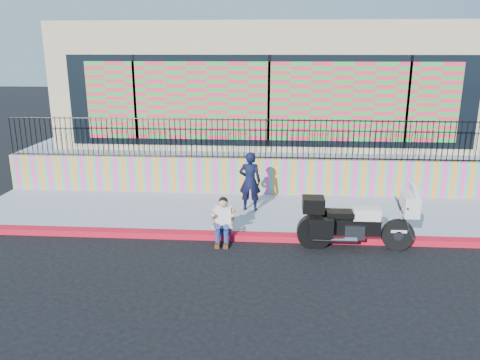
{
  "coord_description": "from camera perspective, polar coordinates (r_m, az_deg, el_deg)",
  "views": [
    {
      "loc": [
        0.15,
        -10.43,
        4.43
      ],
      "look_at": [
        -0.68,
        1.2,
        1.14
      ],
      "focal_mm": 35.0,
      "sensor_mm": 36.0,
      "label": 1
    }
  ],
  "objects": [
    {
      "name": "elevated_platform",
      "position": [
        19.16,
        3.56,
        4.26
      ],
      "size": [
        16.0,
        10.0,
        1.25
      ],
      "primitive_type": "cube",
      "color": "#8D95A9",
      "rests_on": "ground"
    },
    {
      "name": "police_motorcycle",
      "position": [
        10.91,
        13.78,
        -4.84
      ],
      "size": [
        2.6,
        0.86,
        1.62
      ],
      "color": "black",
      "rests_on": "ground"
    },
    {
      "name": "red_curb",
      "position": [
        11.3,
        3.03,
        -6.95
      ],
      "size": [
        16.0,
        0.3,
        0.15
      ],
      "primitive_type": "cube",
      "color": "red",
      "rests_on": "ground"
    },
    {
      "name": "metal_fence",
      "position": [
        13.92,
        3.41,
        5.03
      ],
      "size": [
        15.8,
        0.04,
        1.2
      ],
      "primitive_type": null,
      "color": "black",
      "rests_on": "mural_wall"
    },
    {
      "name": "storefront_building",
      "position": [
        18.6,
        3.69,
        12.07
      ],
      "size": [
        14.0,
        8.06,
        4.0
      ],
      "color": "tan",
      "rests_on": "elevated_platform"
    },
    {
      "name": "mural_wall",
      "position": [
        14.18,
        3.33,
        0.46
      ],
      "size": [
        16.0,
        0.2,
        1.1
      ],
      "primitive_type": "cube",
      "color": "#FF4398",
      "rests_on": "sidewalk"
    },
    {
      "name": "sidewalk",
      "position": [
        12.84,
        3.18,
        -4.11
      ],
      "size": [
        16.0,
        3.0,
        0.15
      ],
      "primitive_type": "cube",
      "color": "#8D95A9",
      "rests_on": "ground"
    },
    {
      "name": "ground",
      "position": [
        11.33,
        3.02,
        -7.3
      ],
      "size": [
        90.0,
        90.0,
        0.0
      ],
      "primitive_type": "plane",
      "color": "black",
      "rests_on": "ground"
    },
    {
      "name": "police_officer",
      "position": [
        12.65,
        1.22,
        -0.16
      ],
      "size": [
        0.61,
        0.41,
        1.63
      ],
      "primitive_type": "imported",
      "rotation": [
        0.0,
        0.0,
        3.11
      ],
      "color": "black",
      "rests_on": "sidewalk"
    },
    {
      "name": "seated_man",
      "position": [
        11.0,
        -2.11,
        -5.47
      ],
      "size": [
        0.54,
        0.71,
        1.06
      ],
      "color": "navy",
      "rests_on": "ground"
    }
  ]
}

